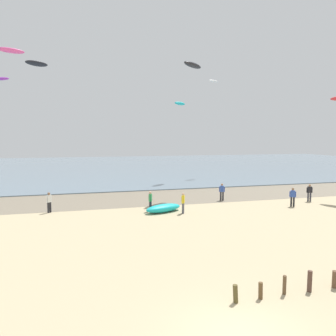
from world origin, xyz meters
The scene contains 15 objects.
wet_sand_strip centered at (0.00, 23.65, 0.00)m, with size 120.00×8.48×0.01m, color #7A6D59.
sea centered at (0.00, 62.89, 0.05)m, with size 160.00×70.00×0.10m, color slate.
person_nearest_camera centered at (13.57, 16.11, 0.92)m, with size 0.49×0.38×1.71m.
person_mid_beach centered at (16.63, 17.68, 0.92)m, with size 0.54×0.33×1.71m.
person_by_waterline centered at (-7.50, 19.31, 0.92)m, with size 0.42×0.44×1.71m.
person_left_flank centered at (8.56, 20.34, 0.92)m, with size 0.52×0.35×1.71m.
person_far_down_beach centered at (3.19, 16.17, 0.92)m, with size 0.35×0.52×1.71m.
person_trailing_behind centered at (0.74, 17.60, 0.92)m, with size 0.35×0.52×1.71m.
grounded_kite centered at (1.74, 17.07, 0.33)m, with size 3.33×1.20×0.67m, color #19B2B7.
kite_aloft_0 centered at (15.99, 40.33, 15.44)m, with size 2.15×0.69×0.34m, color white.
kite_aloft_1 centered at (8.66, 35.04, 11.08)m, with size 2.72×0.87×0.43m, color #19B2B7.
kite_aloft_2 centered at (-11.78, 28.93, 15.35)m, with size 2.73×0.87×0.44m, color #E54C99.
kite_aloft_7 centered at (-11.46, 45.79, 17.81)m, with size 3.60×1.15×0.58m, color black.
kite_aloft_8 centered at (-13.86, 33.35, 13.13)m, with size 2.24×0.72×0.36m, color purple.
kite_aloft_9 centered at (6.81, 24.39, 13.95)m, with size 3.24×1.04×0.52m, color black.
Camera 1 is at (-4.54, -8.07, 6.16)m, focal length 33.59 mm.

